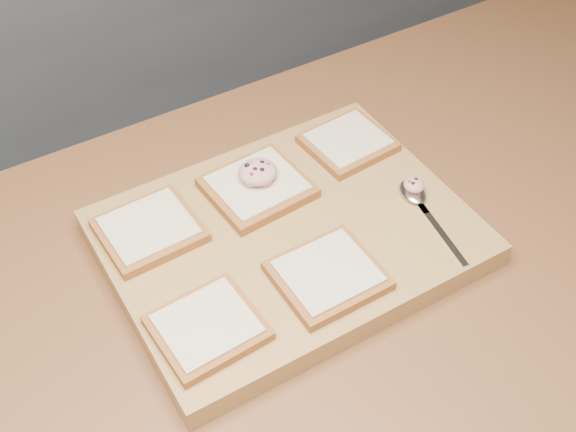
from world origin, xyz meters
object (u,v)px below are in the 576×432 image
at_px(bread_far_center, 257,187).
at_px(spoon, 417,198).
at_px(cutting_board, 288,238).
at_px(tuna_salad_dollop, 258,172).

bearing_deg(bread_far_center, spoon, -35.63).
bearing_deg(bread_far_center, cutting_board, -89.90).
bearing_deg(cutting_board, bread_far_center, 90.10).
xyz_separation_m(bread_far_center, spoon, (0.18, -0.13, -0.00)).
relative_size(cutting_board, bread_far_center, 3.35).
distance_m(bread_far_center, spoon, 0.22).
height_order(cutting_board, tuna_salad_dollop, tuna_salad_dollop).
relative_size(bread_far_center, spoon, 0.84).
bearing_deg(tuna_salad_dollop, cutting_board, -92.61).
distance_m(tuna_salad_dollop, spoon, 0.22).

